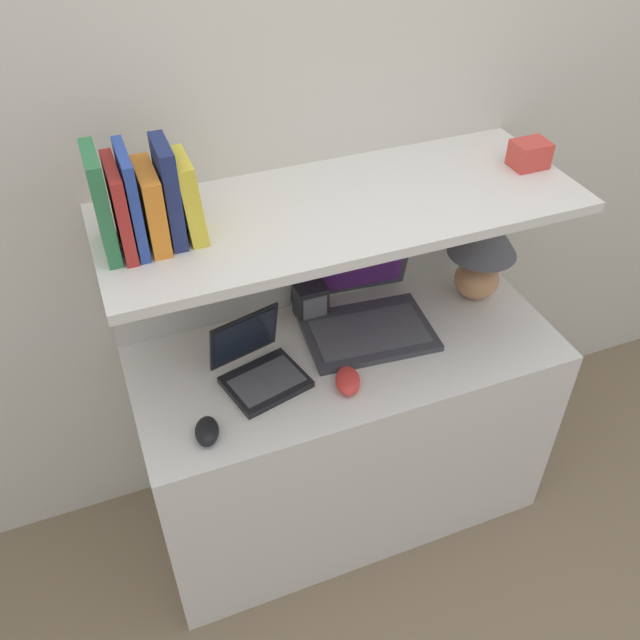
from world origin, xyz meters
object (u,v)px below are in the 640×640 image
(laptop_small, at_px, (259,367))
(table_lamp, at_px, (483,244))
(book_orange, at_px, (151,207))
(book_navy, at_px, (168,193))
(book_blue, at_px, (131,200))
(book_green, at_px, (101,204))
(book_red, at_px, (119,208))
(router_box, at_px, (311,301))
(laptop_large, at_px, (363,307))
(second_mouse, at_px, (207,431))
(shelf_gadget, at_px, (530,154))
(book_yellow, at_px, (188,197))
(computer_mouse, at_px, (348,381))

(laptop_small, bearing_deg, table_lamp, 8.18)
(book_orange, xyz_separation_m, book_navy, (0.04, 0.00, 0.03))
(book_blue, xyz_separation_m, book_navy, (0.08, 0.00, 0.00))
(book_green, bearing_deg, book_red, 0.00)
(table_lamp, height_order, router_box, table_lamp)
(laptop_large, xyz_separation_m, second_mouse, (-0.56, -0.27, -0.04))
(laptop_small, height_order, book_red, book_red)
(router_box, xyz_separation_m, book_blue, (-0.48, -0.14, 0.53))
(book_navy, relative_size, shelf_gadget, 2.46)
(book_red, bearing_deg, book_yellow, 0.00)
(laptop_small, xyz_separation_m, book_blue, (-0.24, 0.07, 0.54))
(table_lamp, relative_size, book_green, 1.29)
(router_box, xyz_separation_m, book_red, (-0.51, -0.14, 0.52))
(second_mouse, xyz_separation_m, book_green, (-0.12, 0.23, 0.57))
(laptop_small, bearing_deg, book_green, 167.19)
(book_red, height_order, book_blue, book_blue)
(book_yellow, bearing_deg, laptop_large, 5.14)
(laptop_large, bearing_deg, book_navy, -175.26)
(book_yellow, bearing_deg, book_orange, 180.00)
(laptop_large, height_order, book_green, book_green)
(laptop_small, distance_m, book_orange, 0.56)
(laptop_large, xyz_separation_m, laptop_small, (-0.37, -0.11, -0.02))
(book_yellow, height_order, shelf_gadget, book_yellow)
(book_blue, bearing_deg, laptop_small, -16.11)
(book_navy, distance_m, shelf_gadget, 1.00)
(book_red, distance_m, book_blue, 0.03)
(table_lamp, height_order, laptop_small, table_lamp)
(book_yellow, bearing_deg, computer_mouse, -29.75)
(book_red, xyz_separation_m, book_blue, (0.03, 0.00, 0.01))
(book_red, distance_m, book_navy, 0.12)
(book_green, xyz_separation_m, book_navy, (0.15, 0.00, -0.00))
(second_mouse, bearing_deg, book_green, 117.93)
(laptop_small, distance_m, shelf_gadget, 0.96)
(table_lamp, distance_m, book_navy, 1.01)
(table_lamp, xyz_separation_m, router_box, (-0.53, 0.10, -0.14))
(book_blue, distance_m, book_yellow, 0.13)
(laptop_large, bearing_deg, laptop_small, -162.76)
(book_green, height_order, book_navy, book_green)
(book_blue, xyz_separation_m, book_orange, (0.04, 0.00, -0.02))
(router_box, height_order, book_yellow, book_yellow)
(laptop_large, height_order, router_box, laptop_large)
(computer_mouse, xyz_separation_m, second_mouse, (-0.41, -0.04, 0.00))
(book_orange, distance_m, book_yellow, 0.09)
(book_navy, distance_m, book_yellow, 0.05)
(book_green, relative_size, book_blue, 1.04)
(book_navy, height_order, shelf_gadget, book_navy)
(laptop_large, xyz_separation_m, book_orange, (-0.57, -0.04, 0.50))
(router_box, relative_size, shelf_gadget, 1.15)
(book_green, bearing_deg, book_blue, 0.00)
(router_box, distance_m, book_orange, 0.68)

